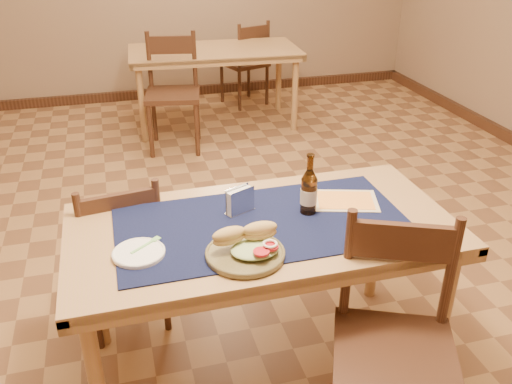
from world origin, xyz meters
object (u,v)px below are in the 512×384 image
object	(u,v)px
back_table	(214,57)
napkin_holder	(240,201)
chair_main_near	(395,342)
beer_bottle	(309,191)
sandwich_plate	(247,248)
main_table	(262,241)
chair_main_far	(121,250)

from	to	relation	value
back_table	napkin_holder	distance (m)	3.17
back_table	chair_main_near	size ratio (longest dim) A/B	1.73
beer_bottle	napkin_holder	distance (m)	0.29
sandwich_plate	back_table	bearing A→B (deg)	80.57
main_table	sandwich_plate	size ratio (longest dim) A/B	5.31
back_table	napkin_holder	world-z (taller)	napkin_holder
chair_main_near	beer_bottle	bearing A→B (deg)	103.88
chair_main_far	napkin_holder	size ratio (longest dim) A/B	6.22
back_table	napkin_holder	bearing A→B (deg)	-99.46
chair_main_far	sandwich_plate	size ratio (longest dim) A/B	2.84
chair_main_near	sandwich_plate	bearing A→B (deg)	145.74
napkin_holder	back_table	bearing A→B (deg)	80.54
chair_main_near	back_table	bearing A→B (deg)	88.50
chair_main_near	sandwich_plate	distance (m)	0.64
sandwich_plate	napkin_holder	bearing A→B (deg)	80.81
main_table	chair_main_near	world-z (taller)	chair_main_near
chair_main_far	chair_main_near	distance (m)	1.35
main_table	chair_main_near	xyz separation A→B (m)	(0.35, -0.53, -0.17)
beer_bottle	napkin_holder	bearing A→B (deg)	164.55
chair_main_near	napkin_holder	distance (m)	0.83
main_table	back_table	bearing A→B (deg)	82.03
main_table	beer_bottle	size ratio (longest dim) A/B	5.95
napkin_holder	beer_bottle	bearing A→B (deg)	-15.45
main_table	chair_main_near	distance (m)	0.66
beer_bottle	back_table	bearing A→B (deg)	85.72
sandwich_plate	napkin_holder	xyz separation A→B (m)	(0.05, 0.32, 0.02)
main_table	napkin_holder	distance (m)	0.19
chair_main_far	sandwich_plate	world-z (taller)	sandwich_plate
sandwich_plate	beer_bottle	bearing A→B (deg)	36.56
beer_bottle	main_table	bearing A→B (deg)	-170.49
chair_main_far	chair_main_near	bearing A→B (deg)	-45.86
beer_bottle	chair_main_far	bearing A→B (deg)	153.43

